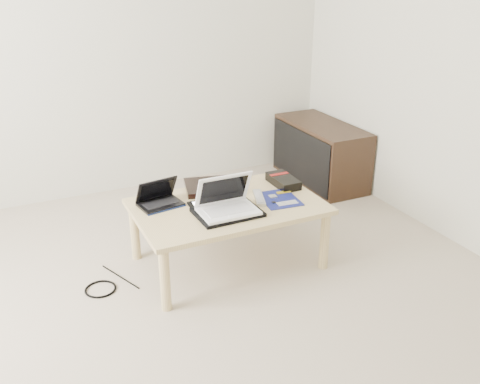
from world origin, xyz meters
name	(u,v)px	position (x,y,z in m)	size (l,w,h in m)	color
ground	(178,336)	(0.00, 0.00, 0.00)	(4.00, 4.00, 0.00)	beige
coffee_table	(228,212)	(0.52, 0.54, 0.35)	(1.10, 0.70, 0.40)	#D2BC7E
media_cabinet	(320,153)	(1.77, 1.45, 0.25)	(0.41, 0.90, 0.50)	#332015
book	(212,186)	(0.52, 0.80, 0.42)	(0.39, 0.35, 0.03)	black
netbook	(159,199)	(0.15, 0.71, 0.43)	(0.27, 0.21, 0.16)	black
tablet	(213,206)	(0.43, 0.54, 0.41)	(0.28, 0.22, 0.01)	black
remote	(259,198)	(0.72, 0.53, 0.41)	(0.12, 0.23, 0.02)	#B5B5BA
neoprene_sleeve	(228,212)	(0.46, 0.42, 0.41)	(0.36, 0.27, 0.02)	black
white_laptop	(227,203)	(0.46, 0.42, 0.47)	(0.32, 0.23, 0.22)	white
motherboard	(279,199)	(0.83, 0.47, 0.40)	(0.24, 0.29, 0.01)	#0D0F56
gpu_box	(283,181)	(0.96, 0.66, 0.43)	(0.13, 0.26, 0.06)	black
cable_coil	(211,209)	(0.40, 0.51, 0.41)	(0.10, 0.10, 0.01)	black
floor_cable_coil	(100,289)	(-0.26, 0.58, 0.01)	(0.18, 0.18, 0.01)	black
floor_cable_trail	(120,277)	(-0.13, 0.66, 0.00)	(0.01, 0.01, 0.36)	black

